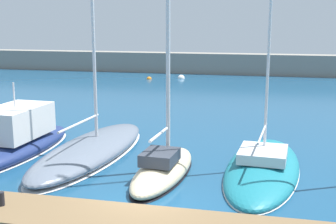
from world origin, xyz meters
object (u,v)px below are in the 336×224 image
motorboat_navy_nearest (15,140)px  sailboat_sand_third (163,167)px  dock_bollard (1,199)px  mooring_buoy_white (181,78)px  mooring_buoy_orange (149,79)px  sailboat_slate_second (91,148)px  sailboat_teal_fourth (263,167)px

motorboat_navy_nearest → sailboat_sand_third: sailboat_sand_third is taller
motorboat_navy_nearest → dock_bollard: 7.92m
mooring_buoy_white → mooring_buoy_orange: bearing=-157.1°
motorboat_navy_nearest → sailboat_slate_second: 3.75m
sailboat_sand_third → mooring_buoy_white: bearing=13.6°
sailboat_teal_fourth → dock_bollard: 10.53m
motorboat_navy_nearest → sailboat_sand_third: size_ratio=0.77×
mooring_buoy_white → sailboat_slate_second: bearing=-87.2°
motorboat_navy_nearest → dock_bollard: size_ratio=20.34×
mooring_buoy_white → motorboat_navy_nearest: bearing=-94.4°
sailboat_slate_second → sailboat_teal_fourth: size_ratio=0.86×
mooring_buoy_white → mooring_buoy_orange: size_ratio=1.42×
sailboat_sand_third → sailboat_teal_fourth: bearing=-66.1°
sailboat_sand_third → mooring_buoy_white: (-5.44, 31.09, -0.40)m
motorboat_navy_nearest → sailboat_teal_fourth: (11.74, -0.10, -0.45)m
sailboat_sand_third → mooring_buoy_white: sailboat_sand_third is taller
motorboat_navy_nearest → mooring_buoy_white: (2.29, 29.51, -0.67)m
sailboat_slate_second → dock_bollard: bearing=-175.9°
sailboat_teal_fourth → mooring_buoy_white: bearing=22.0°
sailboat_teal_fourth → sailboat_slate_second: bearing=90.4°
sailboat_slate_second → motorboat_navy_nearest: bearing=100.4°
mooring_buoy_orange → dock_bollard: 35.42m
motorboat_navy_nearest → mooring_buoy_white: 29.61m
dock_bollard → sailboat_slate_second: bearing=90.5°
sailboat_teal_fourth → dock_bollard: bearing=135.0°
dock_bollard → sailboat_teal_fourth: bearing=40.7°
mooring_buoy_orange → dock_bollard: bearing=-82.2°
motorboat_navy_nearest → sailboat_slate_second: sailboat_slate_second is taller
sailboat_slate_second → sailboat_teal_fourth: (8.02, -0.54, -0.13)m
sailboat_slate_second → mooring_buoy_white: sailboat_slate_second is taller
mooring_buoy_orange → dock_bollard: size_ratio=1.28×
mooring_buoy_white → mooring_buoy_orange: 3.57m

